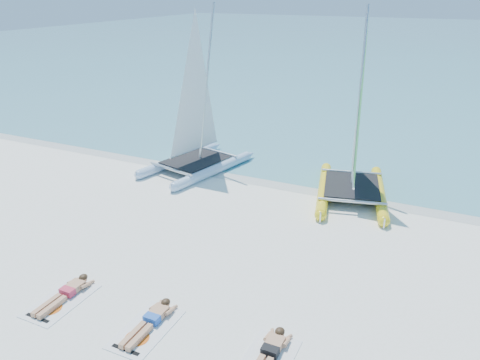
# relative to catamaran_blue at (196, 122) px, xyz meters

# --- Properties ---
(ground) EXTENTS (140.00, 140.00, 0.00)m
(ground) POSITION_rel_catamaran_blue_xyz_m (4.24, -5.44, -2.07)
(ground) COLOR white
(ground) RESTS_ON ground
(sea) EXTENTS (140.00, 115.00, 0.01)m
(sea) POSITION_rel_catamaran_blue_xyz_m (4.24, 57.56, -2.07)
(sea) COLOR #6A9EB1
(sea) RESTS_ON ground
(wet_sand_strip) EXTENTS (140.00, 1.40, 0.01)m
(wet_sand_strip) POSITION_rel_catamaran_blue_xyz_m (4.24, 0.06, -2.07)
(wet_sand_strip) COLOR beige
(wet_sand_strip) RESTS_ON ground
(catamaran_blue) EXTENTS (3.53, 5.50, 6.94)m
(catamaran_blue) POSITION_rel_catamaran_blue_xyz_m (0.00, 0.00, 0.00)
(catamaran_blue) COLOR #BAD4F5
(catamaran_blue) RESTS_ON ground
(catamaran_yellow) EXTENTS (3.53, 5.60, 6.95)m
(catamaran_yellow) POSITION_rel_catamaran_blue_xyz_m (6.53, 0.46, 0.12)
(catamaran_yellow) COLOR yellow
(catamaran_yellow) RESTS_ON ground
(towel_a) EXTENTS (1.00, 1.85, 0.02)m
(towel_a) POSITION_rel_catamaran_blue_xyz_m (1.55, -9.47, -2.06)
(towel_a) COLOR white
(towel_a) RESTS_ON ground
(sunbather_a) EXTENTS (0.37, 1.73, 0.26)m
(sunbather_a) POSITION_rel_catamaran_blue_xyz_m (1.55, -9.28, -1.95)
(sunbather_a) COLOR tan
(sunbather_a) RESTS_ON towel_a
(towel_b) EXTENTS (1.00, 1.85, 0.02)m
(towel_b) POSITION_rel_catamaran_blue_xyz_m (4.09, -9.43, -2.06)
(towel_b) COLOR white
(towel_b) RESTS_ON ground
(sunbather_b) EXTENTS (0.37, 1.73, 0.26)m
(sunbather_b) POSITION_rel_catamaran_blue_xyz_m (4.09, -9.24, -1.95)
(sunbather_b) COLOR tan
(sunbather_b) RESTS_ON towel_b
(sunbather_c) EXTENTS (0.37, 1.73, 0.26)m
(sunbather_c) POSITION_rel_catamaran_blue_xyz_m (6.97, -9.03, -1.95)
(sunbather_c) COLOR tan
(sunbather_c) RESTS_ON towel_c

